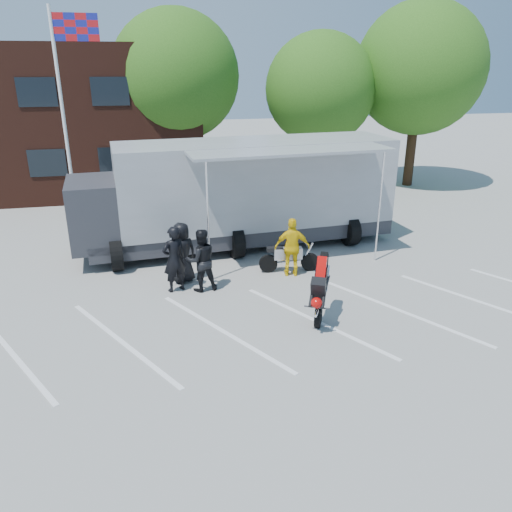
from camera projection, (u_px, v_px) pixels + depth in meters
name	position (u px, v px, depth m)	size (l,w,h in m)	color
ground	(321.00, 342.00, 11.77)	(100.00, 100.00, 0.00)	gray
parking_bay_lines	(308.00, 321.00, 12.67)	(18.00, 5.00, 0.01)	white
office_building	(14.00, 120.00, 24.88)	(18.00, 8.00, 7.00)	#441F16
flagpole	(68.00, 96.00, 17.79)	(1.61, 0.12, 8.00)	white
tree_left	(176.00, 76.00, 23.93)	(6.12, 6.12, 8.64)	#382314
tree_mid	(320.00, 89.00, 24.65)	(5.44, 5.44, 7.68)	#382314
tree_right	(420.00, 69.00, 24.86)	(6.46, 6.46, 9.12)	#382314
transporter_truck	(243.00, 245.00, 18.05)	(11.60, 5.59, 3.69)	#9A9DA3
parked_motorcycle	(289.00, 271.00, 15.75)	(0.65, 1.94, 1.02)	silver
stunt_bike_rider	(321.00, 314.00, 13.04)	(0.77, 1.63, 1.91)	black
spectator_leather_a	(182.00, 253.00, 14.70)	(0.90, 0.58, 1.83)	black
spectator_leather_b	(174.00, 259.00, 14.09)	(0.71, 0.46, 1.93)	black
spectator_leather_c	(201.00, 260.00, 14.14)	(0.89, 0.70, 1.84)	black
spectator_hivis	(292.00, 247.00, 15.15)	(1.07, 0.45, 1.83)	yellow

